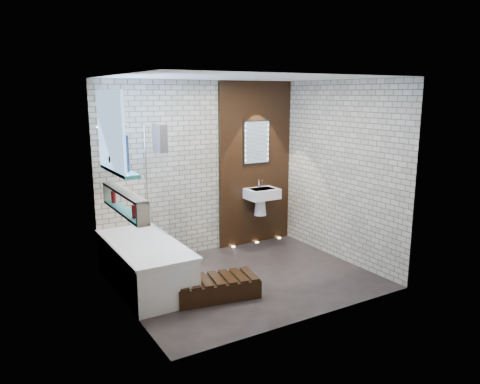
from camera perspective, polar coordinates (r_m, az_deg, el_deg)
ground at (r=6.24m, az=0.72°, el=-10.63°), size 3.20×3.20×0.00m
room_shell at (r=5.86m, az=0.75°, el=1.17°), size 3.24×3.20×2.60m
walnut_panel at (r=7.42m, az=1.89°, el=3.49°), size 1.30×0.06×2.60m
clerestory_window at (r=5.47m, az=-15.47°, el=6.31°), size 0.18×1.00×0.94m
display_niche at (r=5.41m, az=-14.08°, el=-1.22°), size 0.14×1.30×0.26m
bathtub at (r=6.03m, az=-11.68°, el=-8.75°), size 0.79×1.74×0.70m
bath_screen at (r=6.28m, az=-10.33°, el=1.53°), size 0.01×0.78×1.40m
towel at (r=6.02m, az=-9.86°, el=6.57°), size 0.10×0.27×0.36m
shower_head at (r=6.11m, az=-14.60°, el=7.86°), size 0.18×0.18×0.02m
washbasin at (r=7.35m, az=2.68°, el=-0.65°), size 0.50×0.36×0.58m
led_mirror at (r=7.34m, az=2.07°, el=6.15°), size 0.50×0.02×0.70m
walnut_step at (r=5.68m, az=-2.94°, el=-11.79°), size 1.07×0.63×0.22m
niche_bottles at (r=5.44m, az=-14.17°, el=-1.45°), size 0.06×0.86×0.15m
sill_vases at (r=5.51m, az=-14.64°, el=4.13°), size 0.22×0.43×0.41m
floor_uplights at (r=7.66m, az=2.10°, el=-6.20°), size 0.96×0.06×0.01m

